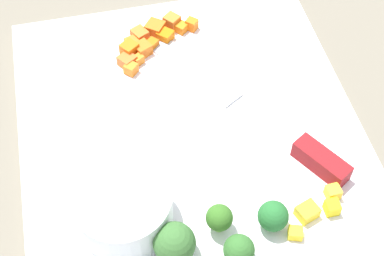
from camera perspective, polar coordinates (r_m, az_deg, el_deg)
ground_plane at (r=0.62m, az=0.00°, el=-1.23°), size 4.00×4.00×0.00m
cutting_board at (r=0.61m, az=0.00°, el=-0.90°), size 0.41×0.35×0.01m
prep_bowl at (r=0.54m, az=-6.73°, el=-7.71°), size 0.09×0.09×0.04m
chef_knife at (r=0.61m, az=7.12°, el=0.71°), size 0.29×0.19×0.02m
carrot_dice_0 at (r=0.70m, az=-3.03°, el=8.93°), size 0.02×0.02×0.01m
carrot_dice_1 at (r=0.68m, az=-4.84°, el=7.68°), size 0.02×0.02×0.01m
carrot_dice_2 at (r=0.69m, az=-5.84°, el=8.28°), size 0.02×0.02×0.01m
carrot_dice_3 at (r=0.71m, az=-1.10°, el=9.80°), size 0.02×0.02×0.01m
carrot_dice_4 at (r=0.70m, az=-3.61°, el=9.66°), size 0.03×0.03×0.01m
carrot_dice_5 at (r=0.70m, az=-5.11°, el=9.04°), size 0.02×0.02×0.01m
carrot_dice_6 at (r=0.69m, az=-3.89°, el=8.18°), size 0.02×0.02×0.01m
carrot_dice_7 at (r=0.68m, az=-6.12°, el=7.59°), size 0.02×0.02×0.02m
carrot_dice_8 at (r=0.71m, az=-1.98°, el=10.33°), size 0.02×0.02×0.02m
carrot_dice_9 at (r=0.67m, az=-6.34°, el=6.54°), size 0.02×0.02×0.01m
carrot_dice_10 at (r=0.71m, az=-0.03°, el=10.07°), size 0.02×0.02×0.01m
carrot_dice_11 at (r=0.67m, az=-5.28°, el=6.65°), size 0.01×0.01×0.01m
carrot_dice_12 at (r=0.66m, az=-5.98°, el=5.78°), size 0.02×0.02×0.01m
pepper_dice_0 at (r=0.55m, az=10.05°, el=-10.05°), size 0.01×0.02×0.01m
pepper_dice_1 at (r=0.58m, az=13.58°, el=-6.12°), size 0.01×0.01×0.01m
pepper_dice_2 at (r=0.56m, az=11.18°, el=-8.03°), size 0.02×0.02×0.01m
pepper_dice_3 at (r=0.57m, az=13.50°, el=-7.55°), size 0.01×0.01×0.01m
broccoli_floret_0 at (r=0.54m, az=7.91°, el=-8.53°), size 0.03×0.03×0.03m
broccoli_floret_1 at (r=0.52m, az=4.60°, el=-11.78°), size 0.03×0.03×0.03m
broccoli_floret_2 at (r=0.53m, az=2.37°, el=-8.84°), size 0.03×0.03×0.03m
broccoli_floret_3 at (r=0.52m, az=-1.73°, el=-11.18°), size 0.04×0.04×0.04m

